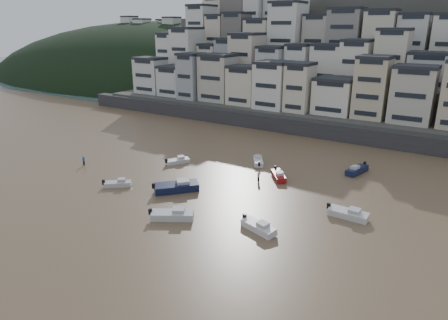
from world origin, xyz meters
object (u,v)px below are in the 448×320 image
Objects in this scene: boat_h at (258,160)px; boat_a at (172,214)px; boat_j at (118,183)px; boat_b at (259,226)px; boat_f at (178,160)px; boat_e at (279,175)px; boat_d at (348,213)px; boat_c at (176,186)px; person_blue at (84,160)px; boat_i at (357,169)px; person_pink at (258,177)px.

boat_h is 25.33m from boat_a.
boat_j is (-13.39, -21.30, -0.08)m from boat_h.
boat_h is 0.85× the size of boat_a.
boat_h is 0.96× the size of boat_b.
boat_f is 0.88× the size of boat_e.
boat_b is at bearing -128.92° from boat_d.
person_blue is at bearing 130.66° from boat_c.
person_blue reaches higher than boat_h.
boat_b is at bearing -41.10° from boat_j.
boat_j is at bearing 116.03° from boat_h.
boat_e reaches higher than boat_f.
boat_e is at bearing -49.65° from boat_f.
boat_a reaches higher than boat_e.
boat_c is (-5.32, 7.37, 0.17)m from boat_a.
boat_b is (5.49, -17.28, 0.01)m from boat_e.
boat_c is (-4.37, -17.94, 0.29)m from boat_h.
boat_j is 0.79× the size of boat_i.
boat_c is at bearing -77.16° from boat_e.
boat_f is at bearing -53.17° from boat_i.
person_pink is at bearing -74.83° from boat_e.
boat_c is at bearing 134.50° from boat_h.
boat_a is at bearing -111.61° from boat_f.
boat_e is 16.97m from boat_c.
person_blue and person_pink have the same top height.
boat_e reaches higher than boat_j.
boat_e is 18.13m from boat_b.
boat_a is (0.95, -25.31, 0.12)m from boat_h.
boat_e is (5.35, 20.56, -0.11)m from boat_a.
boat_h is 1.14× the size of boat_j.
boat_b reaches higher than boat_f.
boat_i is 47.99m from person_blue.
boat_h is at bearing 18.41° from boat_j.
person_blue reaches higher than boat_e.
boat_b is at bearing -20.57° from boat_e.
person_blue is (-26.10, -17.52, 0.18)m from boat_h.
person_blue is (-13.73, -9.75, 0.24)m from boat_f.
boat_f is at bearing -179.68° from person_pink.
boat_e is at bearing 21.51° from person_blue.
boat_c reaches higher than boat_b.
boat_i reaches higher than boat_f.
boat_h is at bearing 60.65° from boat_a.
boat_a is 22.87m from boat_d.
person_blue reaches higher than boat_i.
boat_c is (-10.67, -13.20, 0.28)m from boat_e.
boat_c is 4.17× the size of person_blue.
boat_e is at bearing 152.22° from boat_d.
boat_b is 16.28m from person_pink.
boat_f is 2.65× the size of person_blue.
boat_j is 2.58× the size of person_pink.
boat_i is (15.42, 30.14, -0.05)m from boat_a.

